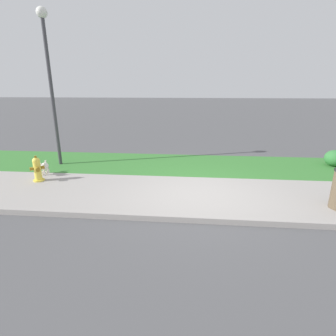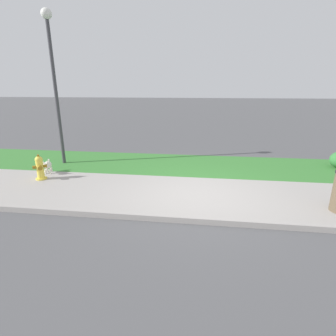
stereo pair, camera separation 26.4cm
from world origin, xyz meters
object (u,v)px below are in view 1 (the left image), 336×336
Objects in this scene: shrub_bush_mid_verge at (335,158)px; small_white_dog at (44,167)px; street_lamp at (48,66)px; fire_hydrant_far_end at (37,169)px.

small_white_dog is at bearing -168.87° from shrub_bush_mid_verge.
shrub_bush_mid_verge is at bearing 81.92° from small_white_dog.
fire_hydrant_far_end is at bearing -82.47° from street_lamp.
street_lamp reaches higher than fire_hydrant_far_end.
shrub_bush_mid_verge is at bearing 3.91° from street_lamp.
shrub_bush_mid_verge is (9.07, 1.78, 0.02)m from small_white_dog.
fire_hydrant_far_end is at bearing -165.45° from shrub_bush_mid_verge.
small_white_dog is 0.80× the size of shrub_bush_mid_verge.
shrub_bush_mid_verge reaches higher than small_white_dog.
street_lamp reaches higher than small_white_dog.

